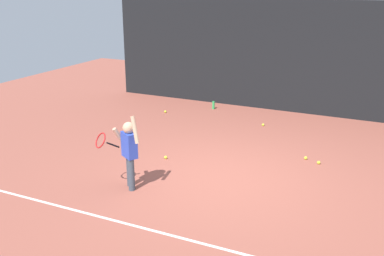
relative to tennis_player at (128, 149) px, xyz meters
The scene contains 13 objects.
ground_plane 1.85m from the tennis_player, 40.14° to the left, with size 20.00×20.00×0.00m, color #9E5142.
court_line_baseline 1.82m from the tennis_player, 39.22° to the right, with size 9.00×0.05×0.00m, color white.
back_fence_windscreen 6.15m from the tennis_player, 77.73° to the left, with size 10.50×0.08×3.00m, color black.
fence_post_0 7.17m from the tennis_player, 122.28° to the left, with size 0.09×0.09×3.15m, color slate.
fence_post_1 6.21m from the tennis_player, 101.76° to the left, with size 0.09×0.09×3.15m, color slate.
fence_post_2 6.22m from the tennis_player, 77.85° to the left, with size 0.09×0.09×3.15m, color slate.
tennis_player is the anchor object (origin of this frame).
water_bottle 5.36m from the tennis_player, 96.68° to the left, with size 0.07×0.07×0.22m, color green.
tennis_ball_1 4.72m from the tennis_player, 110.88° to the left, with size 0.07×0.07×0.07m, color #CCE033.
tennis_ball_2 3.70m from the tennis_player, 46.13° to the left, with size 0.07×0.07×0.07m, color #CCE033.
tennis_ball_3 1.60m from the tennis_player, 92.73° to the left, with size 0.07×0.07×0.07m, color #CCE033.
tennis_ball_5 3.81m from the tennis_player, 41.60° to the left, with size 0.07×0.07×0.07m, color #CCE033.
tennis_ball_6 4.56m from the tennis_player, 75.85° to the left, with size 0.07×0.07×0.07m, color #CCE033.
Camera 1 is at (2.70, -7.04, 3.45)m, focal length 41.74 mm.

